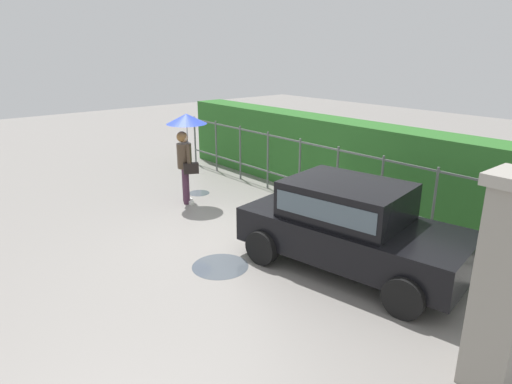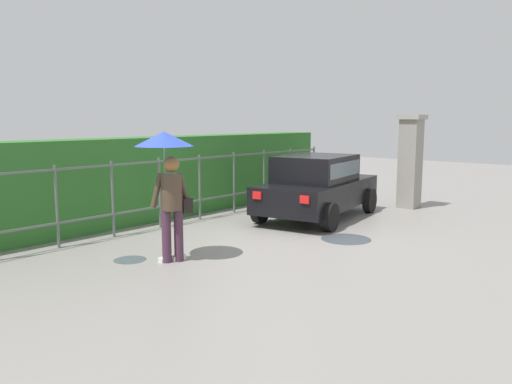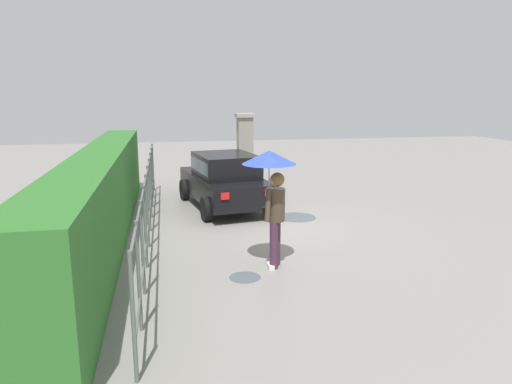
% 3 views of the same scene
% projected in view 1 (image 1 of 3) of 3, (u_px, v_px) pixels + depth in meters
% --- Properties ---
extents(ground_plane, '(40.00, 40.00, 0.00)m').
position_uv_depth(ground_plane, '(245.00, 238.00, 8.71)').
color(ground_plane, gray).
extents(car, '(3.93, 2.36, 1.48)m').
position_uv_depth(car, '(350.00, 223.00, 7.33)').
color(car, black).
rests_on(car, ground).
extents(pedestrian, '(0.94, 0.94, 2.12)m').
position_uv_depth(pedestrian, '(186.00, 138.00, 10.30)').
color(pedestrian, '#47283D').
rests_on(pedestrian, ground).
extents(gate_pillar, '(0.60, 0.60, 2.42)m').
position_uv_depth(gate_pillar, '(504.00, 285.00, 4.56)').
color(gate_pillar, gray).
rests_on(gate_pillar, ground).
extents(fence_section, '(10.46, 0.05, 1.50)m').
position_uv_depth(fence_section, '(317.00, 171.00, 10.34)').
color(fence_section, '#59605B').
rests_on(fence_section, ground).
extents(hedge_row, '(11.41, 0.90, 1.90)m').
position_uv_depth(hedge_row, '(343.00, 160.00, 10.86)').
color(hedge_row, '#2D6B28').
rests_on(hedge_row, ground).
extents(puddle_near, '(0.97, 0.97, 0.00)m').
position_uv_depth(puddle_near, '(220.00, 266.00, 7.59)').
color(puddle_near, '#4C545B').
rests_on(puddle_near, ground).
extents(puddle_far, '(0.54, 0.54, 0.00)m').
position_uv_depth(puddle_far, '(199.00, 193.00, 11.41)').
color(puddle_far, '#4C545B').
rests_on(puddle_far, ground).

